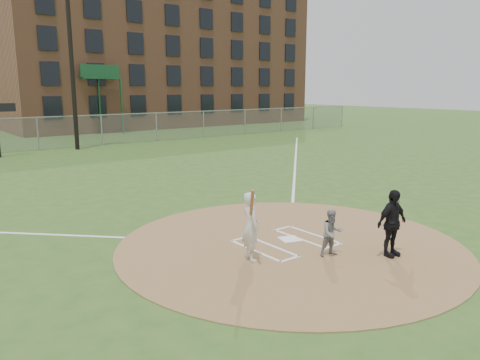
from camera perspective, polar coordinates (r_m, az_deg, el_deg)
ground at (r=11.61m, az=6.12°, el=-7.84°), size 140.00×140.00×0.00m
dirt_circle at (r=11.60m, az=6.12°, el=-7.80°), size 8.40×8.40×0.02m
home_plate at (r=11.88m, az=6.07°, el=-7.21°), size 0.59×0.59×0.03m
foul_line_first at (r=24.00m, az=6.76°, el=2.12°), size 17.04×17.04×0.01m
catcher at (r=10.81m, az=11.14°, el=-6.35°), size 0.62×0.54×1.07m
umpire at (r=11.07m, az=18.03°, el=-5.03°), size 0.92×0.44×1.54m
batters_boxes at (r=11.70m, az=5.61°, el=-7.54°), size 2.08×1.88×0.01m
batter_at_plate at (r=10.29m, az=1.33°, el=-5.63°), size 0.76×0.99×1.78m
outfield_fence at (r=30.95m, az=-23.43°, el=5.21°), size 56.08×0.08×2.03m
brick_warehouse at (r=51.70m, az=-10.85°, el=15.19°), size 30.00×17.17×15.00m
light_pole at (r=30.57m, az=-20.02°, el=15.91°), size 1.20×0.30×12.22m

